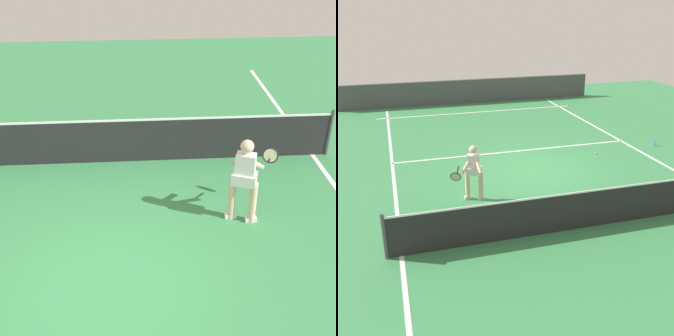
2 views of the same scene
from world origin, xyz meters
The scene contains 3 objects.
ground_plane centered at (0.00, 0.00, 0.00)m, with size 27.66×27.66×0.00m, color #38844C.
court_net centered at (0.00, 3.74, 0.49)m, with size 9.41×0.08×1.05m.
tennis_player centered at (2.30, 1.50, 0.85)m, with size 1.00×0.86×1.55m.
Camera 1 is at (0.53, -5.04, 4.85)m, focal length 49.67 mm.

